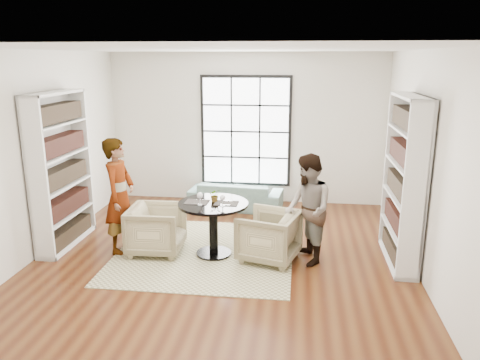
# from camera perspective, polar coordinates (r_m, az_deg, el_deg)

# --- Properties ---
(ground) EXTENTS (6.00, 6.00, 0.00)m
(ground) POSITION_cam_1_polar(r_m,az_deg,el_deg) (7.01, -2.20, -9.64)
(ground) COLOR #552F14
(room_shell) EXTENTS (6.00, 6.01, 6.00)m
(room_shell) POSITION_cam_1_polar(r_m,az_deg,el_deg) (7.11, -1.58, 1.44)
(room_shell) COLOR silver
(room_shell) RESTS_ON ground
(rug) EXTENTS (2.66, 2.66, 0.01)m
(rug) POSITION_cam_1_polar(r_m,az_deg,el_deg) (7.26, -4.28, -8.75)
(rug) COLOR #BFBB8F
(rug) RESTS_ON ground
(pedestal_table) EXTENTS (1.04, 1.04, 0.82)m
(pedestal_table) POSITION_cam_1_polar(r_m,az_deg,el_deg) (6.96, -3.27, -4.57)
(pedestal_table) COLOR black
(pedestal_table) RESTS_ON ground
(sofa) EXTENTS (1.86, 0.86, 0.53)m
(sofa) POSITION_cam_1_polar(r_m,az_deg,el_deg) (9.21, -0.52, -1.84)
(sofa) COLOR slate
(sofa) RESTS_ON ground
(armchair_left) EXTENTS (0.84, 0.81, 0.73)m
(armchair_left) POSITION_cam_1_polar(r_m,az_deg,el_deg) (7.23, -10.14, -5.95)
(armchair_left) COLOR tan
(armchair_left) RESTS_ON ground
(armchair_right) EXTENTS (1.00, 0.98, 0.74)m
(armchair_right) POSITION_cam_1_polar(r_m,az_deg,el_deg) (6.88, 3.51, -6.82)
(armchair_right) COLOR tan
(armchair_right) RESTS_ON ground
(person_left) EXTENTS (0.45, 0.66, 1.76)m
(person_left) POSITION_cam_1_polar(r_m,az_deg,el_deg) (7.25, -14.47, -1.87)
(person_left) COLOR gray
(person_left) RESTS_ON ground
(person_right) EXTENTS (0.81, 0.92, 1.59)m
(person_right) POSITION_cam_1_polar(r_m,az_deg,el_deg) (6.72, 8.26, -3.60)
(person_right) COLOR gray
(person_right) RESTS_ON ground
(placemat_left) EXTENTS (0.35, 0.27, 0.01)m
(placemat_left) POSITION_cam_1_polar(r_m,az_deg,el_deg) (6.92, -5.28, -2.68)
(placemat_left) COLOR #2A2825
(placemat_left) RESTS_ON pedestal_table
(placemat_right) EXTENTS (0.35, 0.27, 0.01)m
(placemat_right) POSITION_cam_1_polar(r_m,az_deg,el_deg) (6.84, -1.67, -2.84)
(placemat_right) COLOR #2A2825
(placemat_right) RESTS_ON pedestal_table
(cutlery_left) EXTENTS (0.15, 0.22, 0.01)m
(cutlery_left) POSITION_cam_1_polar(r_m,az_deg,el_deg) (6.92, -5.28, -2.63)
(cutlery_left) COLOR silver
(cutlery_left) RESTS_ON placemat_left
(cutlery_right) EXTENTS (0.15, 0.22, 0.01)m
(cutlery_right) POSITION_cam_1_polar(r_m,az_deg,el_deg) (6.84, -1.67, -2.79)
(cutlery_right) COLOR silver
(cutlery_right) RESTS_ON placemat_right
(wine_glass_left) EXTENTS (0.09, 0.09, 0.19)m
(wine_glass_left) POSITION_cam_1_polar(r_m,az_deg,el_deg) (6.75, -4.92, -1.95)
(wine_glass_left) COLOR silver
(wine_glass_left) RESTS_ON pedestal_table
(wine_glass_right) EXTENTS (0.08, 0.08, 0.17)m
(wine_glass_right) POSITION_cam_1_polar(r_m,az_deg,el_deg) (6.68, -2.14, -2.20)
(wine_glass_right) COLOR silver
(wine_glass_right) RESTS_ON pedestal_table
(flower_centerpiece) EXTENTS (0.20, 0.18, 0.20)m
(flower_centerpiece) POSITION_cam_1_polar(r_m,az_deg,el_deg) (6.91, -3.07, -1.87)
(flower_centerpiece) COLOR gray
(flower_centerpiece) RESTS_ON pedestal_table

